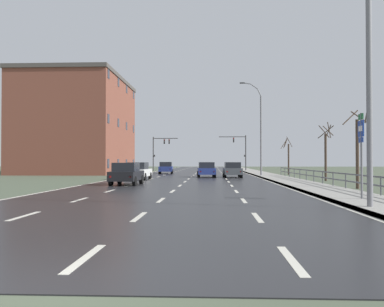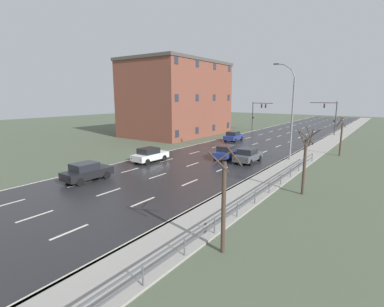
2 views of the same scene
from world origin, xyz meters
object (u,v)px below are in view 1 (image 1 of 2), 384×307
car_far_left (206,170)px  car_distant (166,168)px  car_mid_centre (232,170)px  street_lamp_foreground (363,58)px  brick_building (78,126)px  highway_sign (361,145)px  car_near_right (138,171)px  traffic_signal_left (159,148)px  street_lamp_midground (260,130)px  car_far_right (127,174)px  traffic_signal_right (241,148)px

car_far_left → car_distant: bearing=110.7°
car_mid_centre → car_far_left: same height
street_lamp_foreground → car_mid_centre: 29.41m
car_mid_centre → brick_building: size_ratio=0.22×
car_mid_centre → highway_sign: bearing=-82.4°
car_distant → brick_building: bearing=169.5°
highway_sign → car_far_left: size_ratio=0.88×
car_near_right → street_lamp_foreground: bearing=-60.6°
traffic_signal_left → car_far_left: traffic_signal_left is taller
car_near_right → car_mid_centre: size_ratio=1.01×
street_lamp_foreground → traffic_signal_left: bearing=103.8°
brick_building → traffic_signal_left: bearing=57.2°
street_lamp_midground → highway_sign: bearing=-88.2°
car_distant → car_far_left: 13.59m
car_mid_centre → car_near_right: bearing=-147.5°
street_lamp_midground → car_far_right: 21.41m
car_far_right → brick_building: brick_building is taller
car_far_left → brick_building: 23.46m
car_far_left → car_near_right: bearing=-137.7°
brick_building → car_mid_centre: bearing=-34.8°
traffic_signal_left → car_far_left: 30.06m
traffic_signal_left → car_distant: (2.91, -16.25, -3.18)m
street_lamp_foreground → traffic_signal_left: size_ratio=1.85×
traffic_signal_right → car_distant: (-11.05, -16.19, -3.16)m
street_lamp_foreground → car_near_right: bearing=117.2°
street_lamp_midground → street_lamp_foreground: bearing=-90.1°
car_far_left → traffic_signal_right: bearing=75.8°
car_far_right → brick_building: size_ratio=0.22×
street_lamp_midground → car_far_left: size_ratio=2.49×
traffic_signal_right → traffic_signal_left: (-13.96, 0.06, 0.02)m
street_lamp_midground → car_far_left: street_lamp_midground is taller
traffic_signal_left → brick_building: bearing=-122.8°
car_distant → car_far_right: bearing=-92.9°
highway_sign → car_near_right: bearing=122.8°
brick_building → car_distant: bearing=-7.3°
car_far_right → street_lamp_midground: bearing=58.4°
car_mid_centre → brick_building: 25.72m
highway_sign → street_lamp_foreground: bearing=-107.6°
street_lamp_foreground → highway_sign: 4.37m
car_far_left → car_far_right: bearing=-113.9°
car_far_right → brick_building: bearing=114.7°
highway_sign → brick_building: 47.28m
street_lamp_foreground → street_lamp_midground: size_ratio=1.03×
traffic_signal_right → car_distant: size_ratio=1.45×
traffic_signal_left → car_mid_centre: bearing=-69.0°
highway_sign → car_near_right: highway_sign is taller
highway_sign → car_far_left: highway_sign is taller
street_lamp_foreground → traffic_signal_right: bearing=90.3°
highway_sign → traffic_signal_right: (-1.30, 54.70, 1.60)m
highway_sign → traffic_signal_left: traffic_signal_left is taller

